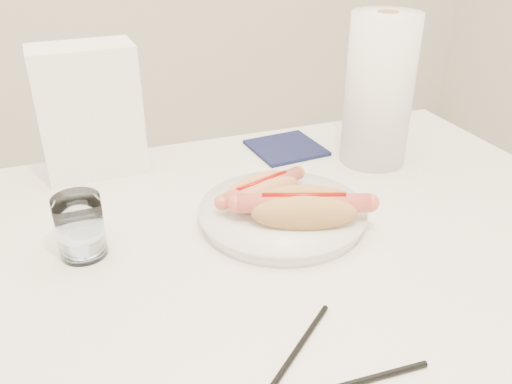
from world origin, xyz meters
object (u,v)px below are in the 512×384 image
object	(u,v)px
hotdog_right	(303,208)
napkin_box	(89,111)
plate	(282,215)
water_glass	(80,227)
paper_towel_roll	(379,91)
table	(238,285)
hotdog_left	(262,191)

from	to	relation	value
hotdog_right	napkin_box	distance (m)	0.42
plate	napkin_box	bearing A→B (deg)	130.95
hotdog_right	water_glass	world-z (taller)	water_glass
napkin_box	paper_towel_roll	size ratio (longest dim) A/B	0.84
paper_towel_roll	table	bearing A→B (deg)	-149.51
water_glass	napkin_box	xyz separation A→B (m)	(0.05, 0.27, 0.07)
table	paper_towel_roll	world-z (taller)	paper_towel_roll
hotdog_right	water_glass	bearing A→B (deg)	-171.44
hotdog_right	napkin_box	size ratio (longest dim) A/B	0.83
table	paper_towel_roll	xyz separation A→B (m)	(0.33, 0.20, 0.19)
plate	paper_towel_roll	xyz separation A→B (m)	(0.24, 0.15, 0.12)
hotdog_left	napkin_box	distance (m)	0.34
plate	water_glass	size ratio (longest dim) A/B	2.76
plate	napkin_box	distance (m)	0.39
plate	napkin_box	size ratio (longest dim) A/B	1.08
napkin_box	plate	bearing A→B (deg)	-51.26
table	water_glass	bearing A→B (deg)	161.36
napkin_box	paper_towel_roll	distance (m)	0.51
table	water_glass	size ratio (longest dim) A/B	13.58
hotdog_right	paper_towel_roll	size ratio (longest dim) A/B	0.69
water_glass	napkin_box	distance (m)	0.28
hotdog_left	paper_towel_roll	size ratio (longest dim) A/B	0.56
table	hotdog_left	xyz separation A→B (m)	(0.07, 0.09, 0.10)
hotdog_left	table	bearing A→B (deg)	-148.04
plate	hotdog_right	distance (m)	0.06
table	hotdog_left	distance (m)	0.15
hotdog_left	napkin_box	xyz separation A→B (m)	(-0.22, 0.25, 0.07)
plate	napkin_box	world-z (taller)	napkin_box
hotdog_left	hotdog_right	distance (m)	0.09
hotdog_left	paper_towel_roll	world-z (taller)	paper_towel_roll
table	napkin_box	xyz separation A→B (m)	(-0.15, 0.33, 0.17)
plate	hotdog_left	world-z (taller)	hotdog_left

